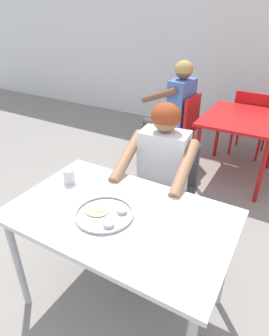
% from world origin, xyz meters
% --- Properties ---
extents(ground_plane, '(12.00, 12.00, 0.05)m').
position_xyz_m(ground_plane, '(0.00, 0.00, -0.03)').
color(ground_plane, gray).
extents(back_wall, '(12.00, 0.12, 3.40)m').
position_xyz_m(back_wall, '(0.00, 3.45, 1.70)').
color(back_wall, white).
rests_on(back_wall, ground).
extents(table_foreground, '(1.23, 0.76, 0.76)m').
position_xyz_m(table_foreground, '(0.01, -0.02, 0.68)').
color(table_foreground, silver).
rests_on(table_foreground, ground).
extents(thali_tray, '(0.32, 0.32, 0.03)m').
position_xyz_m(thali_tray, '(-0.06, -0.08, 0.77)').
color(thali_tray, '#B7BABF').
rests_on(thali_tray, table_foreground).
extents(drinking_cup, '(0.07, 0.07, 0.10)m').
position_xyz_m(drinking_cup, '(-0.45, 0.09, 0.81)').
color(drinking_cup, silver).
rests_on(drinking_cup, table_foreground).
extents(chair_foreground, '(0.47, 0.46, 0.83)m').
position_xyz_m(chair_foreground, '(-0.04, 0.77, 0.49)').
color(chair_foreground, '#3F3F44').
rests_on(chair_foreground, ground).
extents(diner_foreground, '(0.53, 0.58, 1.20)m').
position_xyz_m(diner_foreground, '(-0.03, 0.55, 0.72)').
color(diner_foreground, '#363636').
rests_on(diner_foreground, ground).
extents(table_background_red, '(0.78, 0.93, 0.73)m').
position_xyz_m(table_background_red, '(0.24, 2.04, 0.64)').
color(table_background_red, red).
rests_on(table_background_red, ground).
extents(chair_red_left, '(0.47, 0.43, 0.87)m').
position_xyz_m(chair_red_left, '(-0.44, 2.04, 0.51)').
color(chair_red_left, red).
rests_on(chair_red_left, ground).
extents(chair_red_far, '(0.45, 0.46, 0.86)m').
position_xyz_m(chair_red_far, '(0.24, 2.68, 0.50)').
color(chair_red_far, red).
rests_on(chair_red_far, ground).
extents(patron_background, '(0.59, 0.54, 1.24)m').
position_xyz_m(patron_background, '(-0.55, 2.06, 0.74)').
color(patron_background, '#3E3E3E').
rests_on(patron_background, ground).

